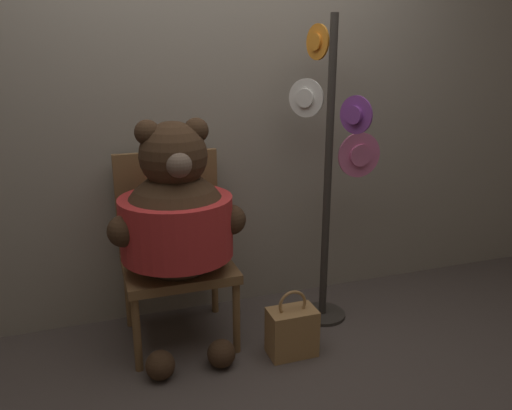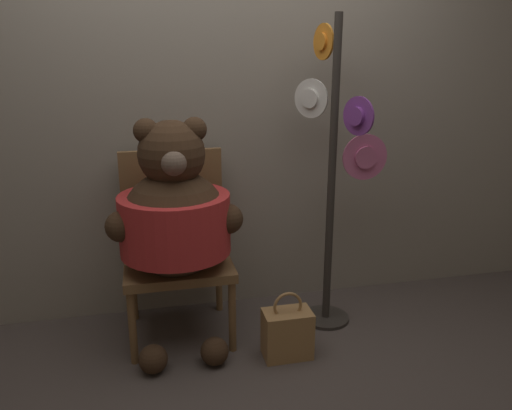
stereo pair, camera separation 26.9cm
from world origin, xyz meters
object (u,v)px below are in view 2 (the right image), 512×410
object	(u,v)px
teddy_bear	(175,217)
handbag_on_ground	(287,333)
hat_display_rack	(336,174)
chair	(176,241)

from	to	relation	value
teddy_bear	handbag_on_ground	bearing A→B (deg)	-25.50
hat_display_rack	handbag_on_ground	bearing A→B (deg)	-138.39
teddy_bear	hat_display_rack	distance (m)	0.92
chair	handbag_on_ground	bearing A→B (deg)	-39.85
handbag_on_ground	chair	bearing A→B (deg)	140.15
chair	teddy_bear	size ratio (longest dim) A/B	0.82
teddy_bear	handbag_on_ground	xyz separation A→B (m)	(0.54, -0.26, -0.60)
handbag_on_ground	teddy_bear	bearing A→B (deg)	154.50
chair	handbag_on_ground	size ratio (longest dim) A/B	2.77
hat_display_rack	handbag_on_ground	size ratio (longest dim) A/B	4.72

